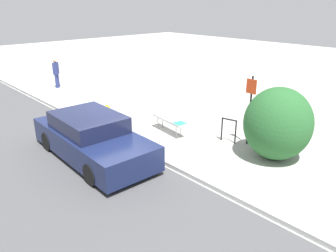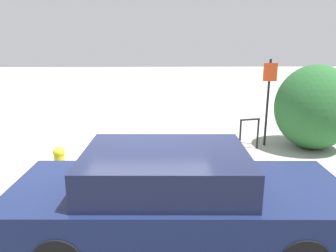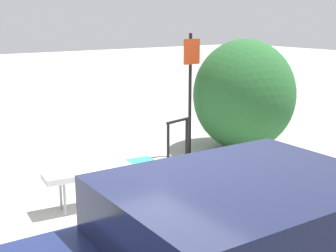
{
  "view_description": "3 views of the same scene",
  "coord_description": "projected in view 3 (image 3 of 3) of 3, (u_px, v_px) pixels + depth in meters",
  "views": [
    {
      "loc": [
        8.64,
        -5.78,
        4.46
      ],
      "look_at": [
        2.05,
        0.32,
        1.04
      ],
      "focal_mm": 35.0,
      "sensor_mm": 36.0,
      "label": 1
    },
    {
      "loc": [
        0.21,
        -5.42,
        2.76
      ],
      "look_at": [
        0.43,
        2.1,
        0.79
      ],
      "focal_mm": 35.0,
      "sensor_mm": 36.0,
      "label": 2
    },
    {
      "loc": [
        -2.22,
        -3.84,
        2.59
      ],
      "look_at": [
        1.74,
        1.8,
        0.98
      ],
      "focal_mm": 50.0,
      "sensor_mm": 36.0,
      "label": 3
    }
  ],
  "objects": [
    {
      "name": "bench",
      "position": [
        102.0,
        171.0,
        6.5
      ],
      "size": [
        1.64,
        0.58,
        0.56
      ],
      "rotation": [
        0.0,
        0.0,
        -0.13
      ],
      "color": "#99999E",
      "rests_on": "ground_plane"
    },
    {
      "name": "bike_rack",
      "position": [
        178.0,
        137.0,
        8.31
      ],
      "size": [
        0.55,
        0.17,
        0.83
      ],
      "rotation": [
        0.0,
        0.0,
        0.22
      ],
      "color": "black",
      "rests_on": "ground_plane"
    },
    {
      "name": "sign_post",
      "position": [
        190.0,
        83.0,
        8.66
      ],
      "size": [
        0.36,
        0.08,
        2.3
      ],
      "color": "black",
      "rests_on": "ground_plane"
    },
    {
      "name": "shrub_hedge",
      "position": [
        244.0,
        95.0,
        9.18
      ],
      "size": [
        1.99,
        2.02,
        2.18
      ],
      "color": "#28602D",
      "rests_on": "ground_plane"
    }
  ]
}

